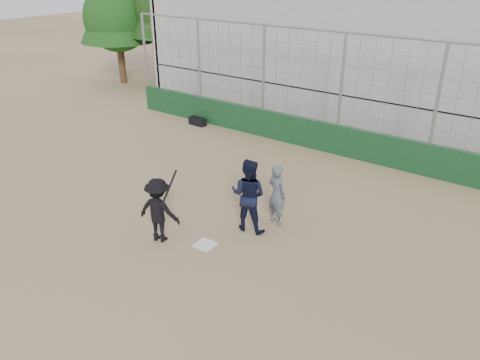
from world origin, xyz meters
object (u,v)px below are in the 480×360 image
Objects in this scene: umpire at (277,198)px; equipment_bag at (198,121)px; catcher_crouched at (248,207)px; batter_at_plate at (159,210)px.

equipment_bag is at bearing -19.19° from umpire.
umpire is (0.39, 0.68, 0.09)m from catcher_crouched.
batter_at_plate is 2.91m from umpire.
equipment_bag is (-4.74, 6.92, -0.64)m from batter_at_plate.
catcher_crouched is 8.18m from equipment_bag.
equipment_bag is (-6.18, 5.34, -0.48)m from catcher_crouched.
umpire reaches higher than equipment_bag.
umpire is at bearing 60.14° from catcher_crouched.
umpire is at bearing -35.33° from equipment_bag.
catcher_crouched reaches higher than equipment_bag.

